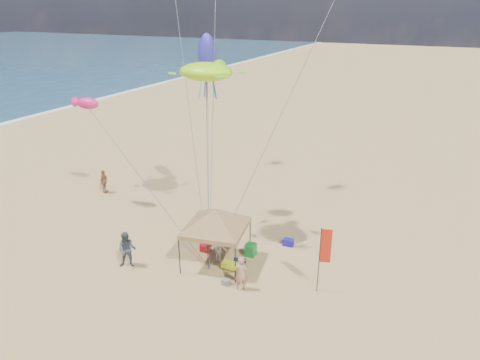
# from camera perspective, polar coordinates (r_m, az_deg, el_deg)

# --- Properties ---
(ground) EXTENTS (280.00, 280.00, 0.00)m
(ground) POSITION_cam_1_polar(r_m,az_deg,el_deg) (21.85, -3.48, -12.47)
(ground) COLOR tan
(ground) RESTS_ON ground
(canopy_tent) EXTENTS (5.60, 5.60, 3.51)m
(canopy_tent) POSITION_cam_1_polar(r_m,az_deg,el_deg) (21.55, -3.20, -4.00)
(canopy_tent) COLOR black
(canopy_tent) RESTS_ON ground
(feather_flag) EXTENTS (0.49, 0.18, 3.30)m
(feather_flag) POSITION_cam_1_polar(r_m,az_deg,el_deg) (20.03, 10.80, -8.90)
(feather_flag) COLOR black
(feather_flag) RESTS_ON ground
(cooler_red) EXTENTS (0.54, 0.38, 0.38)m
(cooler_red) POSITION_cam_1_polar(r_m,az_deg,el_deg) (23.85, -4.47, -8.77)
(cooler_red) COLOR red
(cooler_red) RESTS_ON ground
(cooler_blue) EXTENTS (0.54, 0.38, 0.38)m
(cooler_blue) POSITION_cam_1_polar(r_m,az_deg,el_deg) (24.45, 6.25, -8.01)
(cooler_blue) COLOR #1B139B
(cooler_blue) RESTS_ON ground
(bag_navy) EXTENTS (0.69, 0.54, 0.36)m
(bag_navy) POSITION_cam_1_polar(r_m,az_deg,el_deg) (22.69, -0.04, -10.46)
(bag_navy) COLOR #0D133C
(bag_navy) RESTS_ON ground
(bag_orange) EXTENTS (0.54, 0.69, 0.36)m
(bag_orange) POSITION_cam_1_polar(r_m,az_deg,el_deg) (26.70, -2.86, -5.20)
(bag_orange) COLOR orange
(bag_orange) RESTS_ON ground
(chair_green) EXTENTS (0.50, 0.50, 0.70)m
(chair_green) POSITION_cam_1_polar(r_m,az_deg,el_deg) (23.32, 1.39, -9.00)
(chair_green) COLOR #177F2E
(chair_green) RESTS_ON ground
(chair_yellow) EXTENTS (0.50, 0.50, 0.70)m
(chair_yellow) POSITION_cam_1_polar(r_m,az_deg,el_deg) (25.40, -5.21, -6.35)
(chair_yellow) COLOR yellow
(chair_yellow) RESTS_ON ground
(crate_grey) EXTENTS (0.34, 0.30, 0.28)m
(crate_grey) POSITION_cam_1_polar(r_m,az_deg,el_deg) (21.27, -1.84, -13.05)
(crate_grey) COLOR slate
(crate_grey) RESTS_ON ground
(beach_cart) EXTENTS (0.90, 0.50, 0.24)m
(beach_cart) POSITION_cam_1_polar(r_m,az_deg,el_deg) (22.33, -1.10, -10.98)
(beach_cart) COLOR #CDEA1A
(beach_cart) RESTS_ON ground
(person_near_a) EXTENTS (0.75, 0.71, 1.72)m
(person_near_a) POSITION_cam_1_polar(r_m,az_deg,el_deg) (20.56, 0.11, -11.96)
(person_near_a) COLOR tan
(person_near_a) RESTS_ON ground
(person_near_b) EXTENTS (1.14, 1.05, 1.89)m
(person_near_b) POSITION_cam_1_polar(r_m,az_deg,el_deg) (22.84, -14.39, -8.74)
(person_near_b) COLOR #3B4651
(person_near_b) RESTS_ON ground
(person_near_c) EXTENTS (1.05, 0.67, 1.55)m
(person_near_c) POSITION_cam_1_polar(r_m,az_deg,el_deg) (22.78, -2.80, -8.59)
(person_near_c) COLOR silver
(person_near_c) RESTS_ON ground
(person_far_a) EXTENTS (0.65, 1.05, 1.66)m
(person_far_a) POSITION_cam_1_polar(r_m,az_deg,el_deg) (32.04, -17.18, -0.19)
(person_far_a) COLOR #AC5F42
(person_far_a) RESTS_ON ground
(turtle_kite) EXTENTS (3.23, 2.79, 0.94)m
(turtle_kite) POSITION_cam_1_polar(r_m,az_deg,el_deg) (23.03, -4.44, 13.79)
(turtle_kite) COLOR #AAFE13
(turtle_kite) RESTS_ON ground
(fish_kite) EXTENTS (1.75, 1.25, 0.70)m
(fish_kite) POSITION_cam_1_polar(r_m,az_deg,el_deg) (28.75, -19.11, 9.36)
(fish_kite) COLOR #F31C79
(fish_kite) RESTS_ON ground
(squid_kite) EXTENTS (1.31, 1.31, 2.69)m
(squid_kite) POSITION_cam_1_polar(r_m,az_deg,el_deg) (25.70, -4.26, 15.48)
(squid_kite) COLOR #342EB5
(squid_kite) RESTS_ON ground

